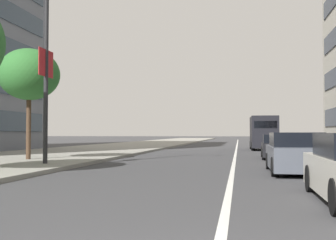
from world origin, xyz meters
The scene contains 7 objects.
sidewalk_right_plaza centered at (30.00, 10.80, 0.07)m, with size 160.00×9.43×0.15m, color gray.
lane_centre_stripe centered at (35.00, 0.00, 0.00)m, with size 110.00×0.16×0.01m, color silver.
car_mid_block_traffic centered at (12.02, -2.14, 0.66)m, with size 4.26×1.82×1.39m.
car_approaching_light centered at (20.48, -2.36, 0.62)m, with size 4.35×1.95×1.30m.
delivery_van_ahead centered at (32.37, -2.22, 1.46)m, with size 5.08×2.15×2.73m.
street_lamp_with_banners centered at (12.91, 7.20, 5.37)m, with size 1.26×2.11×8.99m.
street_tree_near_plaza_corner centered at (15.38, 9.51, 4.12)m, with size 2.86×2.86×5.20m.
Camera 1 is at (-2.90, -0.24, 1.35)m, focal length 44.81 mm.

